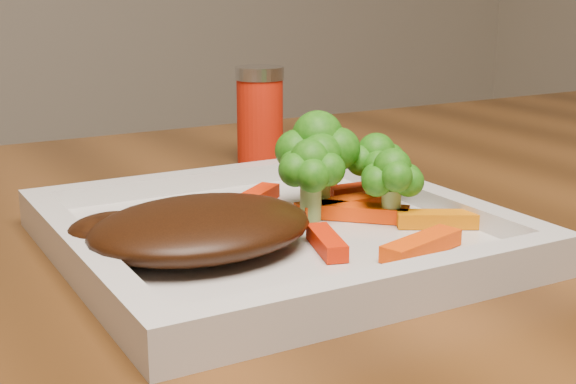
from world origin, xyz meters
TOP-DOWN VIEW (x-y plane):
  - plate at (-0.12, -0.03)m, footprint 0.27×0.27m
  - steak at (-0.18, -0.04)m, footprint 0.15×0.12m
  - broccoli_0 at (-0.07, -0.00)m, footprint 0.09×0.09m
  - broccoli_1 at (-0.03, -0.02)m, footprint 0.06×0.06m
  - broccoli_2 at (-0.04, -0.05)m, footprint 0.05×0.05m
  - broccoli_3 at (-0.09, -0.02)m, footprint 0.07×0.07m
  - carrot_0 at (-0.07, -0.11)m, footprint 0.06×0.03m
  - carrot_1 at (-0.02, -0.08)m, footprint 0.06×0.04m
  - carrot_2 at (-0.11, -0.08)m, footprint 0.03×0.05m
  - carrot_3 at (-0.03, 0.01)m, footprint 0.05×0.02m
  - carrot_4 at (-0.11, 0.03)m, footprint 0.05×0.05m
  - carrot_5 at (-0.06, -0.04)m, footprint 0.06×0.06m
  - carrot_6 at (-0.06, -0.02)m, footprint 0.06×0.02m
  - spice_shaker at (-0.01, 0.20)m, footprint 0.06×0.06m

SIDE VIEW (x-z plane):
  - plate at x=-0.12m, z-range 0.75..0.76m
  - carrot_0 at x=-0.07m, z-range 0.76..0.77m
  - carrot_1 at x=-0.02m, z-range 0.76..0.77m
  - carrot_2 at x=-0.11m, z-range 0.76..0.77m
  - carrot_3 at x=-0.03m, z-range 0.76..0.77m
  - carrot_4 at x=-0.11m, z-range 0.76..0.77m
  - carrot_5 at x=-0.06m, z-range 0.76..0.77m
  - carrot_6 at x=-0.06m, z-range 0.76..0.77m
  - steak at x=-0.18m, z-range 0.76..0.79m
  - broccoli_2 at x=-0.04m, z-range 0.76..0.82m
  - broccoli_3 at x=-0.09m, z-range 0.76..0.82m
  - broccoli_1 at x=-0.03m, z-range 0.76..0.83m
  - spice_shaker at x=-0.01m, z-range 0.75..0.84m
  - broccoli_0 at x=-0.07m, z-range 0.76..0.83m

